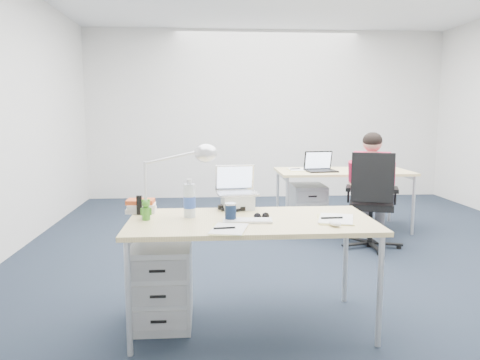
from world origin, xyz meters
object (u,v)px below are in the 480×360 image
object	(u,v)px
far_cup	(359,164)
silver_laptop	(238,188)
office_chair	(371,221)
computer_mouse	(335,224)
wireless_keyboard	(248,220)
sunglasses	(261,216)
seated_person	(371,188)
headphones	(232,207)
drawer_pedestal_near	(162,283)
water_bottle	(189,198)
bear_figurine	(146,209)
dark_laptop	(322,161)
can_koozie	(231,212)
desk_near	(251,226)
desk_lamp	(169,180)
drawer_pedestal_far	(307,207)
book_stack	(141,206)
cordless_phone	(139,205)
desk_far	(343,174)

from	to	relation	value
far_cup	silver_laptop	bearing A→B (deg)	-124.94
office_chair	computer_mouse	bearing A→B (deg)	-96.61
wireless_keyboard	sunglasses	bearing A→B (deg)	47.31
seated_person	headphones	xyz separation A→B (m)	(-1.61, -1.59, 0.13)
drawer_pedestal_near	water_bottle	bearing A→B (deg)	0.83
bear_figurine	sunglasses	xyz separation A→B (m)	(0.75, -0.00, -0.06)
computer_mouse	dark_laptop	xyz separation A→B (m)	(0.59, 2.71, 0.11)
can_koozie	headphones	bearing A→B (deg)	85.06
desk_near	seated_person	size ratio (longest dim) A/B	1.32
desk_lamp	computer_mouse	bearing A→B (deg)	-40.15
seated_person	dark_laptop	size ratio (longest dim) A/B	3.49
headphones	drawer_pedestal_far	bearing A→B (deg)	85.94
computer_mouse	dark_laptop	world-z (taller)	dark_laptop
bear_figurine	book_stack	world-z (taller)	bear_figurine
drawer_pedestal_near	book_stack	world-z (taller)	book_stack
computer_mouse	book_stack	bearing A→B (deg)	139.34
book_stack	dark_laptop	xyz separation A→B (m)	(1.84, 2.19, 0.08)
silver_laptop	computer_mouse	distance (m)	0.82
office_chair	bear_figurine	distance (m)	2.78
drawer_pedestal_near	cordless_phone	xyz separation A→B (m)	(-0.15, 0.11, 0.52)
drawer_pedestal_far	sunglasses	bearing A→B (deg)	-108.86
computer_mouse	book_stack	xyz separation A→B (m)	(-1.25, 0.52, 0.03)
desk_far	bear_figurine	distance (m)	3.29
book_stack	dark_laptop	world-z (taller)	dark_laptop
desk_lamp	far_cup	xyz separation A→B (m)	(2.20, 2.75, -0.21)
office_chair	drawer_pedestal_near	world-z (taller)	office_chair
desk_near	sunglasses	world-z (taller)	sunglasses
cordless_phone	sunglasses	distance (m)	0.84
drawer_pedestal_far	seated_person	bearing A→B (deg)	-53.80
computer_mouse	water_bottle	world-z (taller)	water_bottle
book_stack	sunglasses	world-z (taller)	book_stack
desk_near	far_cup	xyz separation A→B (m)	(1.66, 2.83, 0.10)
silver_laptop	water_bottle	xyz separation A→B (m)	(-0.34, -0.25, -0.03)
seated_person	drawer_pedestal_far	bearing A→B (deg)	149.93
desk_far	office_chair	world-z (taller)	office_chair
computer_mouse	can_koozie	xyz separation A→B (m)	(-0.63, 0.19, 0.04)
desk_far	far_cup	distance (m)	0.38
office_chair	wireless_keyboard	bearing A→B (deg)	-110.13
cordless_phone	computer_mouse	bearing A→B (deg)	-16.49
computer_mouse	cordless_phone	distance (m)	1.32
bear_figurine	desk_lamp	bearing A→B (deg)	10.01
office_chair	far_cup	distance (m)	1.21
can_koozie	office_chair	bearing A→B (deg)	48.47
can_koozie	far_cup	world-z (taller)	can_koozie
water_bottle	far_cup	bearing A→B (deg)	52.84
desk_far	office_chair	distance (m)	0.93
wireless_keyboard	computer_mouse	bearing A→B (deg)	-13.22
office_chair	desk_lamp	xyz separation A→B (m)	(-1.98, -1.66, 0.69)
desk_near	cordless_phone	bearing A→B (deg)	165.07
desk_far	silver_laptop	bearing A→B (deg)	-122.89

